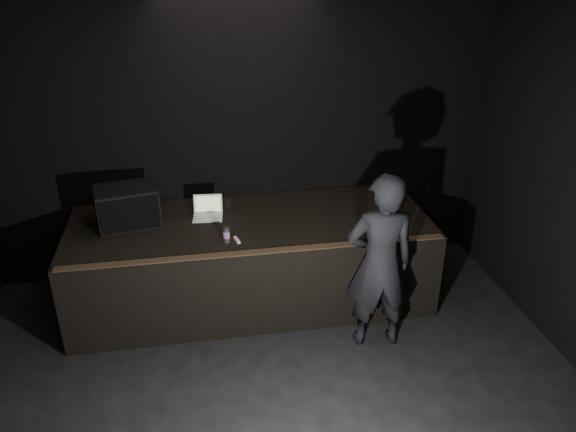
# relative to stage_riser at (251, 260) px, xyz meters

# --- Properties ---
(room_walls) EXTENTS (6.10, 7.10, 3.52)m
(room_walls) POSITION_rel_stage_riser_xyz_m (0.00, -2.73, 1.52)
(room_walls) COLOR black
(room_walls) RESTS_ON ground
(stage_riser) EXTENTS (4.00, 1.50, 1.00)m
(stage_riser) POSITION_rel_stage_riser_xyz_m (0.00, 0.00, 0.00)
(stage_riser) COLOR black
(stage_riser) RESTS_ON ground
(riser_lip) EXTENTS (3.92, 0.10, 0.01)m
(riser_lip) POSITION_rel_stage_riser_xyz_m (0.00, -0.71, 0.51)
(riser_lip) COLOR brown
(riser_lip) RESTS_ON stage_riser
(stage_monitor) EXTENTS (0.72, 0.59, 0.43)m
(stage_monitor) POSITION_rel_stage_riser_xyz_m (-1.31, 0.16, 0.72)
(stage_monitor) COLOR black
(stage_monitor) RESTS_ON stage_riser
(cable) EXTENTS (0.88, 0.14, 0.02)m
(cable) POSITION_rel_stage_riser_xyz_m (-1.03, 0.25, 0.51)
(cable) COLOR black
(cable) RESTS_ON stage_riser
(laptop) EXTENTS (0.35, 0.32, 0.22)m
(laptop) POSITION_rel_stage_riser_xyz_m (-0.45, 0.21, 0.56)
(laptop) COLOR silver
(laptop) RESTS_ON stage_riser
(beer_can) EXTENTS (0.07, 0.07, 0.17)m
(beer_can) POSITION_rel_stage_riser_xyz_m (-0.29, -0.44, 0.58)
(beer_can) COLOR silver
(beer_can) RESTS_ON stage_riser
(plastic_cup) EXTENTS (0.09, 0.09, 0.11)m
(plastic_cup) POSITION_rel_stage_riser_xyz_m (-0.22, 0.36, 0.56)
(plastic_cup) COLOR white
(plastic_cup) RESTS_ON stage_riser
(wii_remote) EXTENTS (0.06, 0.14, 0.03)m
(wii_remote) POSITION_rel_stage_riser_xyz_m (-0.19, -0.44, 0.51)
(wii_remote) COLOR white
(wii_remote) RESTS_ON stage_riser
(person) EXTENTS (0.72, 0.49, 1.89)m
(person) POSITION_rel_stage_riser_xyz_m (1.17, -1.03, 0.45)
(person) COLOR black
(person) RESTS_ON ground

